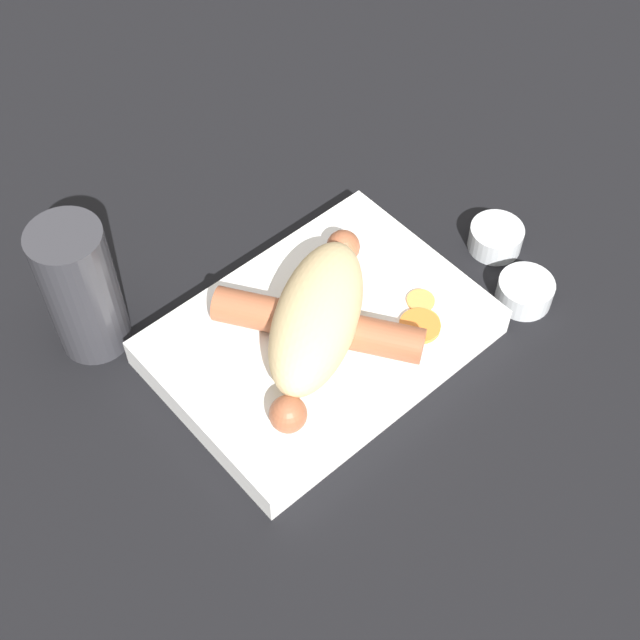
% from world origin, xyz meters
% --- Properties ---
extents(ground_plane, '(3.00, 3.00, 0.00)m').
position_xyz_m(ground_plane, '(0.00, 0.00, 0.00)').
color(ground_plane, black).
extents(food_tray, '(0.27, 0.19, 0.03)m').
position_xyz_m(food_tray, '(0.00, 0.00, 0.02)').
color(food_tray, white).
rests_on(food_tray, ground_plane).
extents(bread_roll, '(0.17, 0.15, 0.06)m').
position_xyz_m(bread_roll, '(0.01, 0.01, 0.06)').
color(bread_roll, '#DBBC84').
rests_on(bread_roll, food_tray).
extents(sausage, '(0.18, 0.16, 0.03)m').
position_xyz_m(sausage, '(0.01, 0.01, 0.05)').
color(sausage, '#9E5638').
rests_on(sausage, food_tray).
extents(pickled_veggies, '(0.06, 0.06, 0.00)m').
position_xyz_m(pickled_veggies, '(-0.07, 0.05, 0.03)').
color(pickled_veggies, '#F99E4C').
rests_on(pickled_veggies, food_tray).
extents(condiment_cup_near, '(0.05, 0.05, 0.02)m').
position_xyz_m(condiment_cup_near, '(-0.17, 0.08, 0.01)').
color(condiment_cup_near, silver).
rests_on(condiment_cup_near, ground_plane).
extents(condiment_cup_far, '(0.05, 0.05, 0.02)m').
position_xyz_m(condiment_cup_far, '(-0.20, 0.02, 0.01)').
color(condiment_cup_far, silver).
rests_on(condiment_cup_far, ground_plane).
extents(drink_glass, '(0.06, 0.06, 0.13)m').
position_xyz_m(drink_glass, '(0.14, -0.14, 0.07)').
color(drink_glass, '#333338').
rests_on(drink_glass, ground_plane).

